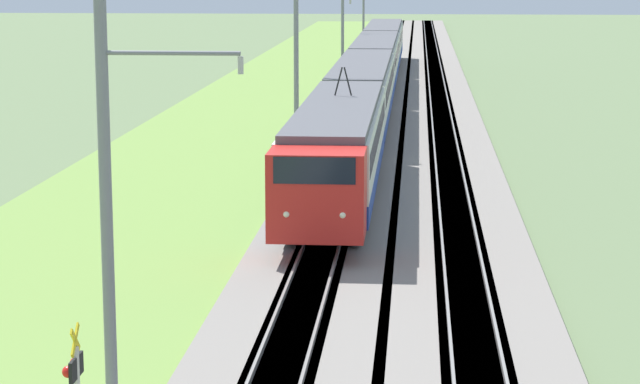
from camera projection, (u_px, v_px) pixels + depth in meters
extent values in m
cube|color=gray|center=(364.00, 126.00, 66.20)|extent=(240.00, 4.40, 0.30)
cube|color=gray|center=(442.00, 127.00, 65.88)|extent=(240.00, 4.40, 0.30)
cube|color=#4C4238|center=(364.00, 126.00, 66.20)|extent=(240.00, 1.57, 0.30)
cube|color=gray|center=(354.00, 122.00, 66.20)|extent=(240.00, 0.07, 0.15)
cube|color=gray|center=(374.00, 122.00, 66.12)|extent=(240.00, 0.07, 0.15)
cube|color=#4C4238|center=(442.00, 127.00, 65.88)|extent=(240.00, 1.57, 0.30)
cube|color=gray|center=(432.00, 123.00, 65.88)|extent=(240.00, 0.07, 0.15)
cube|color=gray|center=(452.00, 123.00, 65.80)|extent=(240.00, 0.07, 0.15)
cube|color=olive|center=(252.00, 127.00, 66.68)|extent=(240.00, 12.05, 0.12)
cube|color=red|center=(317.00, 194.00, 35.31)|extent=(2.01, 2.73, 2.51)
cube|color=black|center=(316.00, 166.00, 34.87)|extent=(1.45, 2.27, 0.75)
sphere|color=#F2EAC6|center=(286.00, 214.00, 34.51)|extent=(0.20, 0.20, 0.20)
sphere|color=#F2EAC6|center=(343.00, 215.00, 34.39)|extent=(0.20, 0.20, 0.20)
cube|color=navy|center=(339.00, 170.00, 44.90)|extent=(17.21, 2.84, 0.70)
cube|color=silver|center=(339.00, 136.00, 44.68)|extent=(17.21, 2.84, 1.81)
cube|color=black|center=(339.00, 132.00, 44.65)|extent=(15.84, 2.86, 0.76)
cube|color=#515156|center=(339.00, 107.00, 44.49)|extent=(17.21, 2.62, 0.25)
cube|color=black|center=(339.00, 187.00, 45.02)|extent=(16.35, 2.42, 0.55)
cylinder|color=black|center=(307.00, 221.00, 38.35)|extent=(0.86, 0.12, 0.86)
cylinder|color=black|center=(342.00, 222.00, 38.27)|extent=(0.86, 0.12, 0.86)
cube|color=navy|center=(362.00, 110.00, 63.35)|extent=(19.22, 2.84, 0.70)
cube|color=silver|center=(362.00, 85.00, 63.13)|extent=(19.22, 2.84, 1.81)
cube|color=black|center=(362.00, 82.00, 63.10)|extent=(17.69, 2.86, 0.76)
cube|color=#515156|center=(362.00, 65.00, 62.94)|extent=(19.22, 2.62, 0.25)
cube|color=black|center=(362.00, 122.00, 63.47)|extent=(18.26, 2.42, 0.55)
cube|color=navy|center=(375.00, 75.00, 82.79)|extent=(19.22, 2.84, 0.70)
cube|color=silver|center=(376.00, 56.00, 82.56)|extent=(19.22, 2.84, 1.81)
cube|color=black|center=(376.00, 54.00, 82.54)|extent=(17.69, 2.86, 0.76)
cube|color=#515156|center=(376.00, 40.00, 82.38)|extent=(19.22, 2.62, 0.25)
cube|color=black|center=(375.00, 84.00, 82.90)|extent=(18.26, 2.42, 0.55)
cube|color=navy|center=(384.00, 54.00, 102.23)|extent=(19.22, 2.84, 0.70)
cube|color=silver|center=(384.00, 38.00, 102.00)|extent=(19.22, 2.84, 1.81)
cube|color=black|center=(384.00, 36.00, 101.97)|extent=(17.69, 2.86, 0.76)
cube|color=#515156|center=(384.00, 26.00, 101.81)|extent=(19.22, 2.62, 0.25)
cube|color=black|center=(384.00, 61.00, 102.34)|extent=(18.26, 2.42, 0.55)
cylinder|color=black|center=(339.00, 81.00, 46.91)|extent=(0.06, 0.33, 1.08)
cylinder|color=black|center=(348.00, 81.00, 46.88)|extent=(0.06, 0.33, 1.08)
cube|color=black|center=(325.00, 249.00, 38.47)|extent=(0.10, 0.10, 0.00)
cube|color=black|center=(76.00, 368.00, 20.33)|extent=(0.70, 0.06, 0.36)
sphere|color=red|center=(68.00, 372.00, 20.11)|extent=(0.20, 0.20, 0.20)
sphere|color=red|center=(76.00, 363.00, 20.55)|extent=(0.20, 0.20, 0.20)
cube|color=yellow|center=(75.00, 340.00, 20.24)|extent=(0.49, 0.03, 0.49)
cube|color=yellow|center=(75.00, 340.00, 20.24)|extent=(0.49, 0.03, 0.49)
cylinder|color=slate|center=(107.00, 233.00, 21.86)|extent=(0.22, 0.22, 8.10)
cylinder|color=slate|center=(171.00, 53.00, 21.19)|extent=(0.08, 2.40, 0.08)
cylinder|color=#B2ADA8|center=(241.00, 65.00, 21.14)|extent=(0.10, 0.10, 0.30)
cylinder|color=slate|center=(296.00, 68.00, 55.53)|extent=(0.22, 0.22, 8.17)
cylinder|color=#B2ADA8|center=(350.00, 0.00, 54.80)|extent=(0.10, 0.10, 0.30)
cylinder|color=slate|center=(343.00, 30.00, 89.23)|extent=(0.22, 0.22, 7.93)
cylinder|color=slate|center=(364.00, 8.00, 122.86)|extent=(0.22, 0.22, 8.52)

